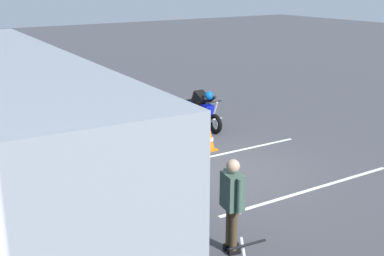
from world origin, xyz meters
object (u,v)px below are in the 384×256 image
traffic_cone (210,139)px  spectator_right (131,148)px  spectator_centre (158,159)px  spectator_far_right (119,132)px  spectator_left (179,176)px  spectator_far_left (232,199)px  stunt_motorcycle (201,109)px

traffic_cone → spectator_right: bearing=114.9°
spectator_centre → spectator_far_right: (2.20, -0.21, -0.06)m
spectator_right → spectator_far_right: spectator_right is taller
spectator_left → spectator_far_right: 3.20m
spectator_left → spectator_right: (1.92, -0.02, -0.03)m
spectator_left → traffic_cone: bearing=-42.7°
spectator_far_left → spectator_far_right: size_ratio=0.97×
spectator_far_left → spectator_far_right: 4.26m
spectator_right → traffic_cone: bearing=-65.1°
traffic_cone → spectator_far_left: bearing=148.2°
stunt_motorcycle → spectator_far_right: bearing=118.0°
traffic_cone → spectator_centre: bearing=128.7°
spectator_right → traffic_cone: 3.44m
spectator_far_left → spectator_centre: (2.06, 0.20, 0.09)m
spectator_right → traffic_cone: spectator_right is taller
spectator_far_left → stunt_motorcycle: 7.25m
stunt_motorcycle → traffic_cone: bearing=151.8°
stunt_motorcycle → spectator_centre: bearing=136.8°
spectator_centre → spectator_right: bearing=6.7°
spectator_far_left → spectator_centre: 2.07m
spectator_far_left → spectator_left: bearing=17.4°
spectator_left → spectator_far_right: spectator_left is taller
spectator_right → stunt_motorcycle: 5.17m
spectator_left → spectator_far_right: (3.18, -0.35, -0.07)m
spectator_centre → traffic_cone: size_ratio=2.84×
spectator_centre → spectator_far_right: 2.21m
spectator_right → stunt_motorcycle: bearing=-51.3°
spectator_far_left → spectator_left: spectator_left is taller
spectator_far_right → spectator_right: bearing=165.6°
spectator_far_right → traffic_cone: size_ratio=2.71×
spectator_right → spectator_far_right: bearing=-14.4°
spectator_centre → spectator_far_left: bearing=-174.4°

